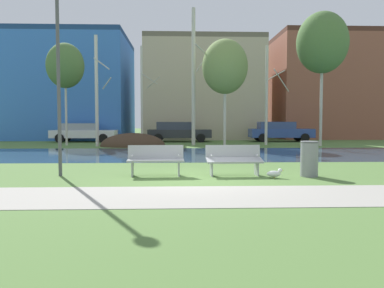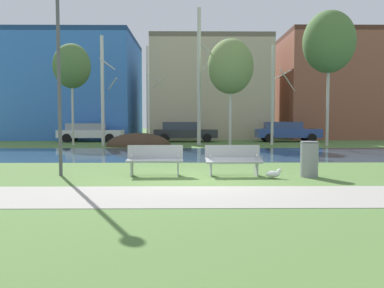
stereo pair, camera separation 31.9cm
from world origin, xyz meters
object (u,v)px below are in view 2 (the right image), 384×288
at_px(seagull, 274,174).
at_px(parked_van_nearest_white, 90,132).
at_px(bench_right, 233,159).
at_px(parked_sedan_second_dark, 184,131).
at_px(bench_left, 155,159).
at_px(trash_bin, 309,158).
at_px(streetlamp, 58,47).
at_px(parked_hatch_third_blue, 286,131).

bearing_deg(seagull, parked_van_nearest_white, 117.63).
bearing_deg(bench_right, parked_sedan_second_dark, 95.00).
xyz_separation_m(bench_left, parked_van_nearest_white, (-6.41, 17.95, 0.27)).
relative_size(trash_bin, seagull, 2.15).
distance_m(bench_left, bench_right, 2.24).
height_order(seagull, streetlamp, streetlamp).
relative_size(bench_right, parked_hatch_third_blue, 0.34).
height_order(bench_right, parked_sedan_second_dark, parked_sedan_second_dark).
xyz_separation_m(bench_left, parked_hatch_third_blue, (8.36, 17.95, 0.32)).
relative_size(trash_bin, parked_sedan_second_dark, 0.21).
bearing_deg(parked_hatch_third_blue, trash_bin, -102.42).
xyz_separation_m(bench_right, parked_hatch_third_blue, (6.12, 17.95, 0.32)).
distance_m(parked_van_nearest_white, parked_hatch_third_blue, 14.77).
height_order(trash_bin, parked_hatch_third_blue, parked_hatch_third_blue).
bearing_deg(streetlamp, trash_bin, -2.95).
relative_size(seagull, parked_hatch_third_blue, 0.10).
distance_m(seagull, parked_sedan_second_dark, 18.70).
height_order(bench_left, trash_bin, trash_bin).
xyz_separation_m(seagull, parked_van_nearest_white, (-9.69, 18.52, 0.61)).
xyz_separation_m(bench_right, trash_bin, (2.10, -0.27, 0.05)).
bearing_deg(parked_sedan_second_dark, parked_van_nearest_white, 179.89).
bearing_deg(parked_van_nearest_white, bench_right, -64.27).
bearing_deg(bench_right, seagull, -28.53).
distance_m(streetlamp, parked_hatch_third_blue, 21.21).
bearing_deg(bench_left, trash_bin, -3.57).
bearing_deg(bench_left, streetlamp, 178.04).
distance_m(trash_bin, seagull, 1.16).
height_order(seagull, parked_hatch_third_blue, parked_hatch_third_blue).
height_order(seagull, parked_sedan_second_dark, parked_sedan_second_dark).
relative_size(streetlamp, parked_van_nearest_white, 1.16).
bearing_deg(bench_right, parked_van_nearest_white, 115.73).
distance_m(seagull, parked_van_nearest_white, 20.91).
bearing_deg(bench_left, parked_van_nearest_white, 109.64).
xyz_separation_m(parked_van_nearest_white, parked_sedan_second_dark, (7.08, -0.01, 0.04)).
distance_m(seagull, parked_hatch_third_blue, 19.21).
relative_size(bench_right, trash_bin, 1.62).
distance_m(bench_right, parked_sedan_second_dark, 18.01).
bearing_deg(trash_bin, parked_sedan_second_dark, 101.40).
xyz_separation_m(bench_left, streetlamp, (-2.72, 0.09, 3.19)).
relative_size(bench_left, parked_van_nearest_white, 0.34).
bearing_deg(bench_left, parked_sedan_second_dark, 87.84).
relative_size(trash_bin, parked_hatch_third_blue, 0.21).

